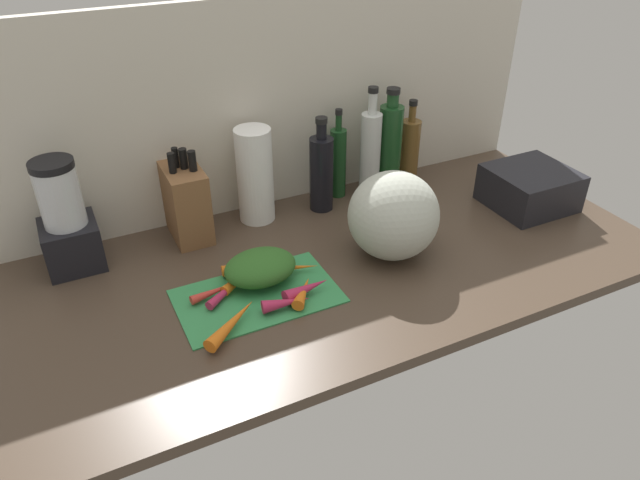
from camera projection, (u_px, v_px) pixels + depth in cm
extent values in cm
cube|color=#47382B|center=(337.00, 264.00, 157.91)|extent=(170.00, 80.00, 3.00)
cube|color=beige|center=(276.00, 105.00, 170.02)|extent=(170.00, 3.00, 60.00)
cube|color=#338C4C|center=(257.00, 295.00, 143.41)|extent=(38.54, 23.31, 0.80)
cone|color=orange|center=(232.00, 323.00, 131.84)|extent=(15.74, 13.19, 3.31)
cone|color=red|center=(215.00, 291.00, 142.37)|extent=(12.77, 4.26, 2.23)
cone|color=orange|center=(243.00, 276.00, 147.38)|extent=(14.01, 10.22, 2.55)
cone|color=orange|center=(303.00, 292.00, 141.57)|extent=(9.23, 10.52, 3.04)
cone|color=#B2264C|center=(232.00, 286.00, 144.03)|extent=(15.82, 12.02, 2.27)
cone|color=#B2264C|center=(307.00, 289.00, 142.20)|extent=(12.64, 5.45, 3.46)
cone|color=orange|center=(257.00, 265.00, 150.95)|extent=(17.95, 5.32, 2.88)
cone|color=orange|center=(292.00, 268.00, 150.52)|extent=(13.35, 6.41, 2.28)
cone|color=#B2264C|center=(286.00, 303.00, 137.88)|extent=(11.67, 4.80, 3.20)
ellipsoid|color=#2D6023|center=(260.00, 267.00, 145.97)|extent=(18.08, 13.91, 7.65)
ellipsoid|color=#B2B7A8|center=(393.00, 216.00, 153.29)|extent=(23.81, 23.55, 23.33)
cube|color=brown|center=(186.00, 203.00, 162.04)|extent=(9.70, 17.11, 20.45)
cylinder|color=black|center=(172.00, 163.00, 153.09)|extent=(1.98, 1.98, 5.50)
cylinder|color=black|center=(175.00, 158.00, 155.91)|extent=(1.71, 1.71, 5.50)
cylinder|color=black|center=(183.00, 159.00, 155.37)|extent=(2.17, 2.17, 5.50)
cylinder|color=black|center=(192.00, 161.00, 154.16)|extent=(2.12, 2.12, 5.50)
cube|color=black|center=(72.00, 245.00, 151.66)|extent=(13.69, 13.69, 12.41)
cylinder|color=silver|center=(60.00, 197.00, 144.16)|extent=(10.27, 10.27, 15.42)
cylinder|color=black|center=(51.00, 165.00, 139.52)|extent=(10.47, 10.47, 1.80)
cylinder|color=white|center=(255.00, 175.00, 167.82)|extent=(10.30, 10.30, 27.78)
cylinder|color=black|center=(321.00, 174.00, 174.44)|extent=(7.05, 7.05, 22.41)
cylinder|color=black|center=(321.00, 131.00, 167.13)|extent=(2.99, 2.99, 4.72)
cylinder|color=black|center=(321.00, 120.00, 165.43)|extent=(3.44, 3.44, 1.60)
cylinder|color=#19421E|center=(338.00, 163.00, 181.76)|extent=(5.03, 5.03, 21.56)
cylinder|color=#19421E|center=(339.00, 122.00, 174.64)|extent=(1.89, 1.89, 4.85)
cylinder|color=black|center=(339.00, 112.00, 172.90)|extent=(2.17, 2.17, 1.60)
cylinder|color=silver|center=(370.00, 157.00, 179.13)|extent=(6.16, 6.16, 27.02)
cylinder|color=silver|center=(373.00, 103.00, 170.11)|extent=(2.61, 2.61, 6.47)
cylinder|color=black|center=(373.00, 90.00, 167.93)|extent=(3.00, 3.00, 1.60)
cylinder|color=#19421E|center=(389.00, 150.00, 182.81)|extent=(7.30, 7.30, 27.62)
cylinder|color=#19421E|center=(393.00, 100.00, 174.28)|extent=(3.56, 3.56, 4.01)
cylinder|color=black|center=(393.00, 91.00, 172.77)|extent=(4.09, 4.09, 1.60)
cylinder|color=brown|center=(409.00, 152.00, 190.24)|extent=(6.32, 6.32, 20.54)
cylinder|color=brown|center=(412.00, 113.00, 183.30)|extent=(2.30, 2.30, 5.19)
cylinder|color=black|center=(413.00, 103.00, 181.47)|extent=(2.64, 2.64, 1.60)
cube|color=black|center=(530.00, 188.00, 178.89)|extent=(23.47, 22.01, 11.58)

